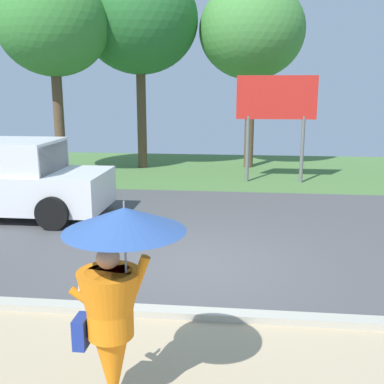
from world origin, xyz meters
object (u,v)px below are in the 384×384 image
(tree_left_far, at_px, (139,20))
(tree_right_far, at_px, (252,31))
(roadside_billboard, at_px, (276,105))
(tree_center_back, at_px, (53,26))
(monk_pedestrian, at_px, (115,301))
(pickup_truck, at_px, (3,181))

(tree_left_far, xyz_separation_m, tree_right_far, (4.19, 0.53, -0.38))
(roadside_billboard, height_order, tree_center_back, tree_center_back)
(monk_pedestrian, distance_m, tree_right_far, 15.19)
(roadside_billboard, distance_m, tree_right_far, 4.04)
(pickup_truck, xyz_separation_m, tree_center_back, (-0.63, 5.33, 4.29))
(monk_pedestrian, relative_size, tree_right_far, 0.30)
(roadside_billboard, distance_m, tree_center_back, 8.00)
(tree_left_far, relative_size, tree_right_far, 1.08)
(tree_left_far, relative_size, tree_center_back, 1.10)
(tree_left_far, distance_m, tree_center_back, 3.28)
(monk_pedestrian, relative_size, tree_left_far, 0.28)
(pickup_truck, distance_m, tree_right_far, 10.88)
(monk_pedestrian, bearing_deg, pickup_truck, 138.08)
(monk_pedestrian, height_order, tree_right_far, tree_right_far)
(monk_pedestrian, relative_size, roadside_billboard, 0.61)
(roadside_billboard, bearing_deg, tree_center_back, 177.22)
(pickup_truck, height_order, tree_right_far, tree_right_far)
(tree_left_far, height_order, tree_center_back, tree_left_far)
(tree_left_far, xyz_separation_m, tree_center_back, (-2.53, -2.05, -0.41))
(roadside_billboard, height_order, tree_right_far, tree_right_far)
(tree_center_back, bearing_deg, tree_left_far, 38.96)
(pickup_truck, xyz_separation_m, tree_left_far, (1.90, 7.38, 4.70))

